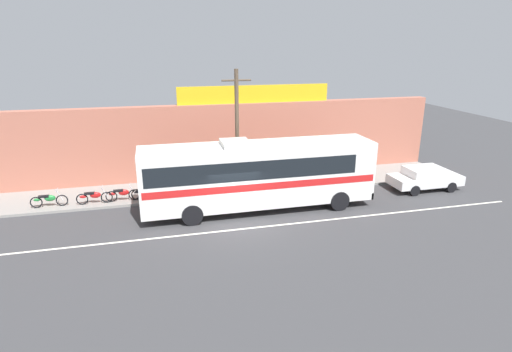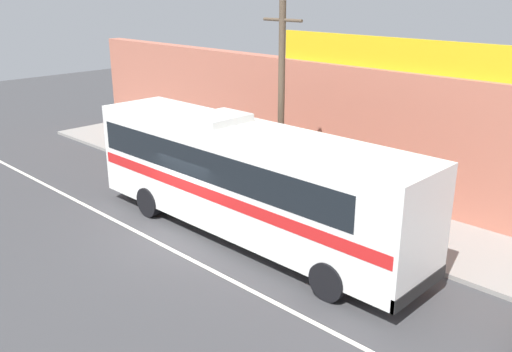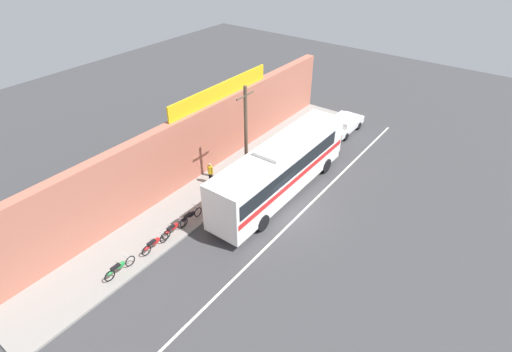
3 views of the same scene
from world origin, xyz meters
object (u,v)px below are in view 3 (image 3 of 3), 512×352
(motorcycle_purple, at_px, (119,267))
(pedestrian_by_curb, at_px, (210,172))
(motorcycle_orange, at_px, (174,228))
(intercity_bus, at_px, (280,168))
(parked_car, at_px, (344,124))
(motorcycle_green, at_px, (155,243))
(utility_pole, at_px, (246,137))
(motorcycle_blue, at_px, (190,216))

(motorcycle_purple, xyz_separation_m, pedestrian_by_curb, (8.85, 1.72, 0.48))
(motorcycle_orange, bearing_deg, intercity_bus, -20.48)
(motorcycle_orange, bearing_deg, parked_car, -6.51)
(parked_car, bearing_deg, motorcycle_orange, 173.49)
(motorcycle_green, height_order, motorcycle_purple, same)
(parked_car, xyz_separation_m, motorcycle_purple, (-21.29, 2.03, -0.17))
(utility_pole, height_order, motorcycle_orange, utility_pole)
(utility_pole, bearing_deg, parked_car, -8.64)
(intercity_bus, xyz_separation_m, motorcycle_orange, (-7.00, 2.61, -1.50))
(parked_car, bearing_deg, motorcycle_green, 174.17)
(motorcycle_blue, height_order, motorcycle_green, same)
(motorcycle_orange, bearing_deg, motorcycle_green, -177.60)
(motorcycle_blue, distance_m, motorcycle_green, 2.82)
(intercity_bus, xyz_separation_m, utility_pole, (-0.57, 2.30, 1.71))
(parked_car, distance_m, motorcycle_purple, 21.38)
(motorcycle_purple, bearing_deg, pedestrian_by_curb, 10.98)
(parked_car, distance_m, motorcycle_green, 19.11)
(motorcycle_orange, height_order, pedestrian_by_curb, pedestrian_by_curb)
(motorcycle_purple, relative_size, pedestrian_by_curb, 1.20)
(parked_car, height_order, motorcycle_green, parked_car)
(motorcycle_blue, height_order, motorcycle_purple, same)
(intercity_bus, bearing_deg, motorcycle_green, 163.23)
(utility_pole, relative_size, pedestrian_by_curb, 4.48)
(parked_car, bearing_deg, pedestrian_by_curb, 163.22)
(pedestrian_by_curb, bearing_deg, intercity_bus, -66.54)
(pedestrian_by_curb, bearing_deg, motorcycle_green, -164.61)
(motorcycle_blue, relative_size, motorcycle_purple, 0.97)
(intercity_bus, relative_size, utility_pole, 1.72)
(parked_car, relative_size, motorcycle_green, 2.25)
(motorcycle_green, bearing_deg, utility_pole, -1.82)
(motorcycle_purple, height_order, pedestrian_by_curb, pedestrian_by_curb)
(parked_car, distance_m, utility_pole, 11.65)
(motorcycle_green, bearing_deg, pedestrian_by_curb, 15.39)
(motorcycle_green, xyz_separation_m, motorcycle_purple, (-2.28, 0.09, 0.00))
(intercity_bus, distance_m, pedestrian_by_curb, 4.86)
(intercity_bus, relative_size, motorcycle_green, 6.43)
(utility_pole, bearing_deg, motorcycle_purple, 178.06)
(utility_pole, xyz_separation_m, motorcycle_blue, (-5.08, 0.29, -3.21))
(motorcycle_purple, bearing_deg, intercity_bus, -13.83)
(intercity_bus, bearing_deg, motorcycle_blue, 155.33)
(motorcycle_blue, bearing_deg, intercity_bus, -24.67)
(utility_pole, bearing_deg, motorcycle_green, 178.18)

